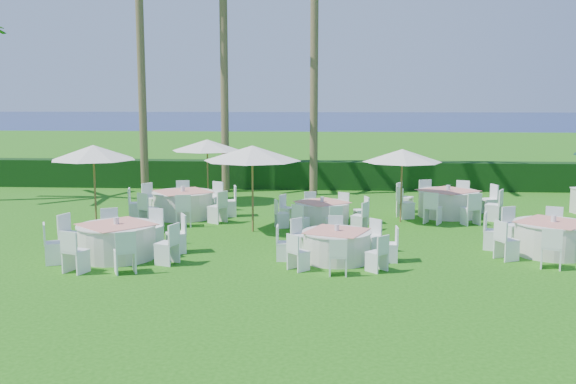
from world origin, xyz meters
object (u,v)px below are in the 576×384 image
at_px(banquet_table_c, 553,237).
at_px(banquet_table_e, 322,213).
at_px(banquet_table_b, 337,245).
at_px(umbrella_d, 402,156).
at_px(banquet_table_a, 117,240).
at_px(banquet_table_d, 183,204).
at_px(banquet_table_f, 448,203).
at_px(umbrella_a, 93,152).
at_px(umbrella_b, 252,153).
at_px(umbrella_c, 207,145).

distance_m(banquet_table_c, banquet_table_e, 6.69).
bearing_deg(banquet_table_b, umbrella_d, 68.03).
height_order(banquet_table_a, banquet_table_b, banquet_table_a).
xyz_separation_m(banquet_table_c, banquet_table_d, (-10.41, 4.30, 0.02)).
xyz_separation_m(banquet_table_f, umbrella_a, (-10.91, -2.81, 1.84)).
xyz_separation_m(banquet_table_c, banquet_table_e, (-5.83, 3.28, -0.05)).
bearing_deg(banquet_table_b, banquet_table_c, 10.73).
xyz_separation_m(banquet_table_a, umbrella_d, (7.41, 5.16, 1.67)).
distance_m(banquet_table_f, umbrella_b, 7.05).
distance_m(banquet_table_c, umbrella_d, 5.51).
relative_size(banquet_table_d, umbrella_a, 1.38).
bearing_deg(banquet_table_c, umbrella_b, 164.08).
relative_size(banquet_table_e, banquet_table_f, 0.85).
bearing_deg(banquet_table_f, banquet_table_d, -174.28).
bearing_deg(banquet_table_c, banquet_table_d, 157.56).
distance_m(banquet_table_c, umbrella_b, 8.37).
distance_m(banquet_table_b, banquet_table_e, 4.32).
bearing_deg(umbrella_a, banquet_table_b, -25.12).
bearing_deg(umbrella_a, umbrella_b, -1.48).
bearing_deg(banquet_table_a, umbrella_b, 49.04).
height_order(banquet_table_b, banquet_table_e, banquet_table_e).
xyz_separation_m(banquet_table_d, banquet_table_e, (4.58, -1.02, -0.07)).
bearing_deg(umbrella_a, banquet_table_c, -10.60).
distance_m(banquet_table_a, banquet_table_f, 11.04).
bearing_deg(banquet_table_d, umbrella_d, -2.19).
bearing_deg(banquet_table_e, umbrella_c, 136.69).
bearing_deg(banquet_table_e, umbrella_d, 16.88).
height_order(banquet_table_c, umbrella_a, umbrella_a).
bearing_deg(banquet_table_d, umbrella_c, 86.03).
xyz_separation_m(banquet_table_a, umbrella_b, (2.92, 3.37, 1.87)).
bearing_deg(banquet_table_a, umbrella_a, 117.88).
relative_size(banquet_table_b, banquet_table_c, 0.89).
bearing_deg(umbrella_b, banquet_table_e, 27.38).
xyz_separation_m(umbrella_a, umbrella_d, (9.25, 1.67, -0.18)).
xyz_separation_m(banquet_table_a, banquet_table_d, (0.36, 5.43, 0.02)).
relative_size(banquet_table_d, umbrella_b, 1.22).
relative_size(banquet_table_b, banquet_table_e, 1.00).
xyz_separation_m(banquet_table_c, umbrella_b, (-7.84, 2.24, 1.87)).
height_order(banquet_table_f, umbrella_c, umbrella_c).
height_order(banquet_table_d, umbrella_d, umbrella_d).
height_order(banquet_table_a, banquet_table_d, banquet_table_d).
bearing_deg(banquet_table_b, banquet_table_d, 133.29).
xyz_separation_m(banquet_table_a, banquet_table_b, (5.37, 0.11, -0.06)).
distance_m(banquet_table_d, banquet_table_e, 4.69).
xyz_separation_m(banquet_table_e, umbrella_b, (-2.01, -1.04, 1.92)).
bearing_deg(umbrella_d, banquet_table_b, -111.97).
height_order(banquet_table_b, umbrella_c, umbrella_c).
relative_size(banquet_table_d, banquet_table_e, 1.20).
bearing_deg(umbrella_a, umbrella_d, 10.23).
bearing_deg(banquet_table_f, umbrella_c, 165.36).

